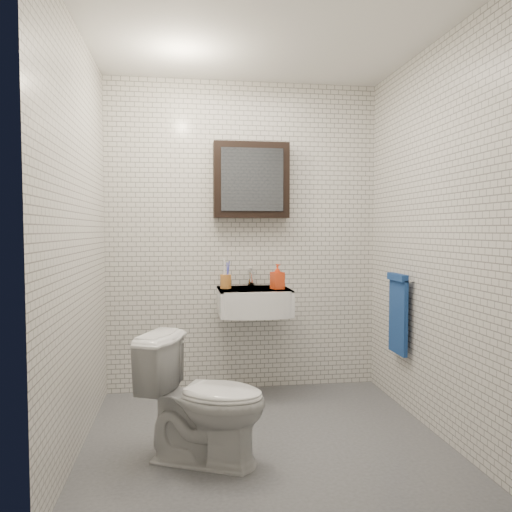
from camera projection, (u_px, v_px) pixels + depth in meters
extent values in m
cube|color=#474A4F|center=(263.00, 436.00, 3.14)|extent=(2.20, 2.00, 0.01)
cube|color=silver|center=(244.00, 237.00, 4.06)|extent=(2.20, 0.02, 2.50)
cube|color=silver|center=(301.00, 243.00, 2.09)|extent=(2.20, 0.02, 2.50)
cube|color=silver|center=(78.00, 239.00, 2.92)|extent=(0.02, 2.00, 2.50)
cube|color=silver|center=(431.00, 238.00, 3.23)|extent=(0.02, 2.00, 2.50)
cube|color=white|center=(263.00, 32.00, 3.01)|extent=(2.20, 2.00, 0.02)
cube|color=white|center=(254.00, 301.00, 3.88)|extent=(0.55, 0.45, 0.20)
cylinder|color=silver|center=(253.00, 290.00, 3.89)|extent=(0.31, 0.31, 0.02)
cylinder|color=silver|center=(253.00, 289.00, 3.89)|extent=(0.04, 0.04, 0.01)
cube|color=white|center=(254.00, 289.00, 3.87)|extent=(0.55, 0.45, 0.01)
cylinder|color=silver|center=(251.00, 282.00, 4.03)|extent=(0.06, 0.06, 0.06)
cylinder|color=silver|center=(251.00, 275.00, 4.03)|extent=(0.03, 0.03, 0.08)
cylinder|color=silver|center=(252.00, 272.00, 3.97)|extent=(0.02, 0.12, 0.02)
cube|color=silver|center=(250.00, 268.00, 4.06)|extent=(0.02, 0.09, 0.01)
cube|color=black|center=(251.00, 180.00, 3.98)|extent=(0.60, 0.14, 0.60)
cube|color=#3F444C|center=(252.00, 179.00, 3.90)|extent=(0.49, 0.01, 0.49)
cylinder|color=silver|center=(401.00, 279.00, 3.59)|extent=(0.02, 0.30, 0.02)
cylinder|color=silver|center=(396.00, 277.00, 3.72)|extent=(0.04, 0.02, 0.02)
cylinder|color=silver|center=(411.00, 281.00, 3.47)|extent=(0.04, 0.02, 0.02)
cube|color=#215797|center=(398.00, 316.00, 3.60)|extent=(0.03, 0.26, 0.54)
cube|color=#215797|center=(397.00, 277.00, 3.59)|extent=(0.05, 0.26, 0.05)
cylinder|color=#B76F2D|center=(226.00, 282.00, 3.88)|extent=(0.11, 0.11, 0.11)
cylinder|color=white|center=(224.00, 273.00, 3.86)|extent=(0.02, 0.03, 0.20)
cylinder|color=#4247D3|center=(227.00, 274.00, 3.87)|extent=(0.02, 0.02, 0.18)
cylinder|color=white|center=(225.00, 272.00, 3.89)|extent=(0.02, 0.04, 0.21)
cylinder|color=#4247D3|center=(228.00, 273.00, 3.89)|extent=(0.03, 0.04, 0.19)
imported|color=#FB5F1A|center=(277.00, 277.00, 3.83)|extent=(0.11, 0.11, 0.19)
imported|color=white|center=(204.00, 399.00, 2.80)|extent=(0.80, 0.65, 0.72)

